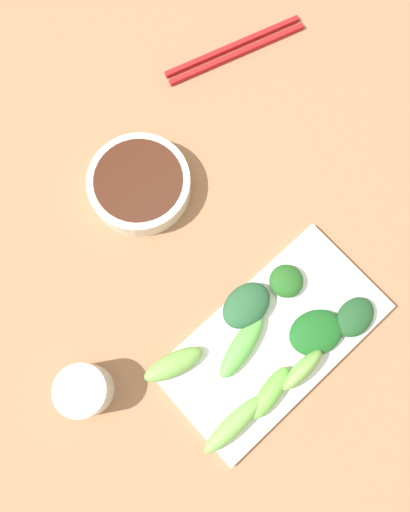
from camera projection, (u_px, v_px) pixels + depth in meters
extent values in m
cube|color=#A06E4D|center=(213.00, 268.00, 0.70)|extent=(2.10, 2.10, 0.02)
cylinder|color=silver|center=(141.00, 184.00, 0.71)|extent=(0.14, 0.14, 0.03)
cylinder|color=#452114|center=(140.00, 182.00, 0.70)|extent=(0.12, 0.12, 0.02)
cube|color=white|center=(274.00, 339.00, 0.67)|extent=(0.16, 0.30, 0.01)
ellipsoid|color=#5CB147|center=(242.00, 346.00, 0.65)|extent=(0.05, 0.10, 0.02)
ellipsoid|color=#75B54F|center=(234.00, 424.00, 0.62)|extent=(0.03, 0.10, 0.03)
ellipsoid|color=#1E4C26|center=(355.00, 317.00, 0.66)|extent=(0.05, 0.06, 0.02)
ellipsoid|color=#1A5B1F|center=(316.00, 332.00, 0.65)|extent=(0.08, 0.09, 0.02)
ellipsoid|color=#235D20|center=(286.00, 281.00, 0.67)|extent=(0.05, 0.05, 0.02)
ellipsoid|color=#265934|center=(246.00, 305.00, 0.66)|extent=(0.05, 0.07, 0.03)
ellipsoid|color=#68B742|center=(270.00, 393.00, 0.63)|extent=(0.04, 0.08, 0.02)
ellipsoid|color=#79B14F|center=(302.00, 370.00, 0.63)|extent=(0.02, 0.07, 0.03)
ellipsoid|color=#71A649|center=(173.00, 364.00, 0.64)|extent=(0.05, 0.09, 0.02)
cube|color=red|center=(233.00, 46.00, 0.77)|extent=(0.07, 0.22, 0.01)
cube|color=red|center=(237.00, 54.00, 0.77)|extent=(0.07, 0.22, 0.01)
cylinder|color=white|center=(85.00, 390.00, 0.63)|extent=(0.07, 0.07, 0.06)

